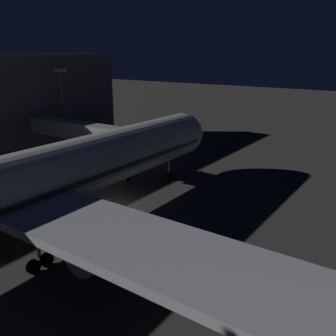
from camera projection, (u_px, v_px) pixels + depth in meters
ground_plane at (118, 204)px, 44.32m from camera, size 320.00×320.00×0.00m
airliner_at_gate at (23, 187)px, 32.92m from camera, size 58.53×59.52×18.62m
jet_bridge at (89, 133)px, 54.43m from camera, size 22.04×3.40×7.67m
apron_floodlight_mast at (62, 103)px, 66.20m from camera, size 2.90×0.50×14.81m
traffic_cone_nose_port at (201, 171)px, 55.72m from camera, size 0.36×0.36×0.55m
traffic_cone_nose_starboard at (177, 166)px, 58.12m from camera, size 0.36×0.36×0.55m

